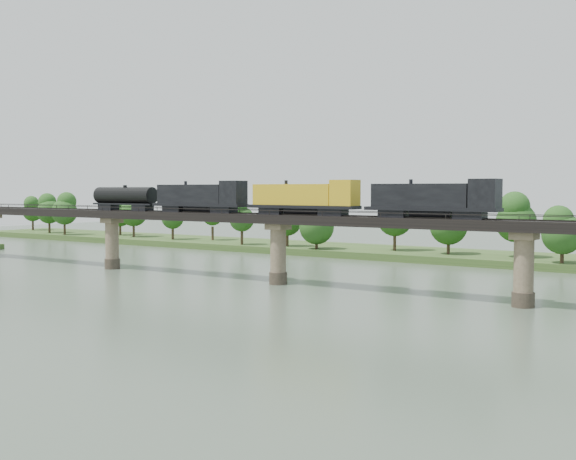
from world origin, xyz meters
The scene contains 6 objects.
ground centered at (0.00, 0.00, 0.00)m, with size 400.00×400.00×0.00m, color #3D4C3C.
far_bank centered at (0.00, 85.00, 0.80)m, with size 300.00×24.00×1.60m, color #304B1E.
bridge centered at (0.00, 30.00, 5.46)m, with size 236.00×30.00×11.50m.
bridge_superstructure centered at (0.00, 30.00, 11.79)m, with size 220.00×4.90×0.75m.
far_treeline centered at (-8.21, 80.52, 8.83)m, with size 289.06×17.54×13.60m.
freight_train centered at (-2.41, 30.00, 14.15)m, with size 80.69×3.14×5.55m.
Camera 1 is at (68.60, -65.71, 15.72)m, focal length 45.00 mm.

